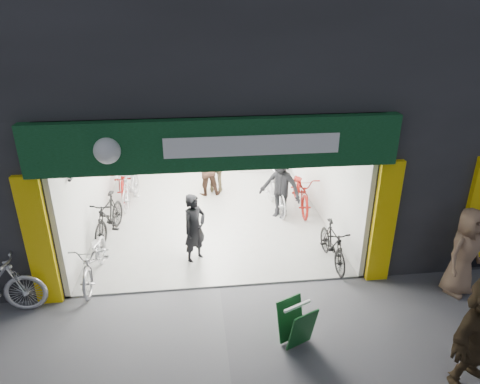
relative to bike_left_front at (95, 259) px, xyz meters
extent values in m
plane|color=#56565B|center=(2.50, -0.60, -0.49)|extent=(60.00, 60.00, 0.00)
cube|color=#232326|center=(-3.00, 4.40, 1.26)|extent=(5.00, 10.00, 3.50)
cube|color=#232326|center=(8.50, 4.40, 1.26)|extent=(6.00, 10.00, 3.50)
cube|color=#9E9E99|center=(2.50, 3.40, -0.47)|extent=(6.00, 8.00, 0.04)
cube|color=silver|center=(2.50, 7.50, 1.11)|extent=(6.00, 0.20, 3.20)
cube|color=silver|center=(-0.45, 3.40, 1.11)|extent=(0.10, 8.00, 3.20)
cube|color=silver|center=(5.45, 3.40, 1.11)|extent=(0.10, 8.00, 3.20)
cube|color=white|center=(2.50, 3.40, 2.76)|extent=(6.00, 8.00, 0.10)
cube|color=black|center=(2.50, -0.50, 2.86)|extent=(6.00, 0.30, 0.30)
cube|color=#0C3711|center=(2.50, -0.72, 2.56)|extent=(6.40, 0.25, 0.90)
cube|color=white|center=(3.10, -0.86, 2.56)|extent=(3.00, 0.02, 0.35)
cube|color=yellow|center=(-0.75, -0.66, 0.81)|extent=(0.45, 0.12, 2.60)
cube|color=yellow|center=(5.75, -0.66, 0.81)|extent=(0.45, 0.12, 2.60)
cube|color=yellow|center=(7.70, -0.66, 1.01)|extent=(0.50, 0.12, 2.20)
cylinder|color=black|center=(-0.32, 2.80, 1.61)|extent=(0.06, 5.00, 0.06)
cube|color=silver|center=(4.30, 5.90, 0.01)|extent=(1.40, 0.60, 1.00)
cube|color=white|center=(2.50, 0.60, 2.69)|extent=(1.30, 0.35, 0.04)
cube|color=white|center=(2.50, 2.40, 2.69)|extent=(1.30, 0.35, 0.04)
cube|color=white|center=(2.50, 4.20, 2.69)|extent=(1.30, 0.35, 0.04)
cube|color=white|center=(2.50, 6.00, 2.69)|extent=(1.30, 0.35, 0.04)
imported|color=#A2A2A6|center=(0.00, 0.00, 0.00)|extent=(0.70, 1.87, 0.98)
imported|color=black|center=(0.00, 1.77, 0.05)|extent=(0.85, 1.85, 1.07)
imported|color=maroon|center=(0.00, 4.37, 0.05)|extent=(0.95, 2.10, 1.07)
imported|color=#A5A6AA|center=(0.30, 3.64, 0.07)|extent=(0.75, 1.91, 1.11)
imported|color=black|center=(5.00, 0.00, -0.01)|extent=(0.48, 1.59, 0.95)
imported|color=maroon|center=(5.00, 2.79, 0.05)|extent=(0.84, 2.08, 1.07)
imported|color=silver|center=(4.30, 2.80, 0.06)|extent=(0.67, 1.86, 1.10)
imported|color=black|center=(2.05, 0.47, 0.31)|extent=(0.69, 0.67, 1.59)
imported|color=#3B251B|center=(2.46, 4.01, 0.34)|extent=(0.85, 0.68, 1.66)
imported|color=black|center=(4.30, 2.29, 0.43)|extent=(1.35, 1.28, 1.83)
imported|color=olive|center=(2.75, 4.15, 0.36)|extent=(1.03, 0.49, 1.70)
imported|color=#86664D|center=(7.16, -1.24, 0.41)|extent=(1.04, 0.90, 1.80)
imported|color=#3A2C1A|center=(6.07, -3.34, 0.42)|extent=(1.76, 1.18, 1.82)
cube|color=#11441B|center=(3.72, -2.43, -0.08)|extent=(0.52, 0.37, 0.75)
cube|color=#11441B|center=(3.58, -2.13, -0.08)|extent=(0.52, 0.37, 0.75)
cube|color=white|center=(3.65, -2.28, 0.28)|extent=(0.49, 0.26, 0.04)
camera|label=1|loc=(2.08, -7.70, 4.76)|focal=32.00mm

